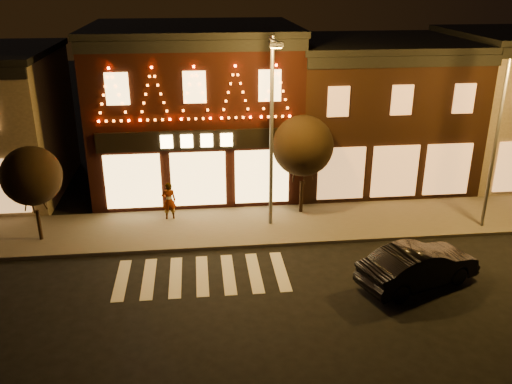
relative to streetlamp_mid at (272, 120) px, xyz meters
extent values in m
plane|color=black|center=(-3.15, -7.78, -4.97)|extent=(120.00, 120.00, 0.00)
cube|color=#47423D|center=(-1.15, 0.22, -4.89)|extent=(44.00, 4.00, 0.15)
cube|color=black|center=(-3.15, 6.22, -0.97)|extent=(10.00, 8.00, 8.00)
cube|color=black|center=(-3.15, 6.22, 3.18)|extent=(10.20, 8.20, 0.30)
cube|color=black|center=(-3.15, 2.17, 2.78)|extent=(10.00, 0.25, 0.50)
cube|color=black|center=(-3.15, 2.12, -1.37)|extent=(9.00, 0.15, 0.90)
cube|color=#FFD87F|center=(-3.15, 2.02, -1.37)|extent=(3.40, 0.08, 0.60)
cube|color=black|center=(6.35, 6.22, -1.37)|extent=(9.00, 8.00, 7.20)
cube|color=black|center=(6.35, 6.22, 2.38)|extent=(9.20, 8.20, 0.30)
cube|color=black|center=(6.35, 2.17, 1.98)|extent=(9.00, 0.25, 0.50)
cylinder|color=#59595E|center=(0.01, 0.24, -0.71)|extent=(0.16, 0.16, 8.21)
cylinder|color=#59595E|center=(-0.03, -0.58, 3.29)|extent=(0.20, 1.65, 0.10)
cube|color=#59595E|center=(-0.08, -1.40, 3.24)|extent=(0.53, 0.32, 0.18)
cube|color=orange|center=(-0.08, -1.40, 3.13)|extent=(0.40, 0.23, 0.05)
cylinder|color=#59595E|center=(9.39, -1.03, -1.15)|extent=(0.15, 0.15, 7.34)
cylinder|color=black|center=(-9.88, -0.25, -4.15)|extent=(0.15, 0.15, 1.33)
sphere|color=black|center=(-9.88, -0.25, -1.96)|extent=(2.44, 2.44, 2.44)
cylinder|color=black|center=(1.62, 1.38, -4.06)|extent=(0.17, 0.17, 1.52)
sphere|color=black|center=(1.62, 1.38, -1.57)|extent=(2.78, 2.78, 2.78)
imported|color=black|center=(4.70, -5.25, -4.21)|extent=(4.90, 3.14, 1.52)
imported|color=gray|center=(-4.52, 1.29, -3.94)|extent=(0.69, 0.51, 1.75)
camera|label=1|loc=(-3.12, -22.03, 5.75)|focal=38.56mm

